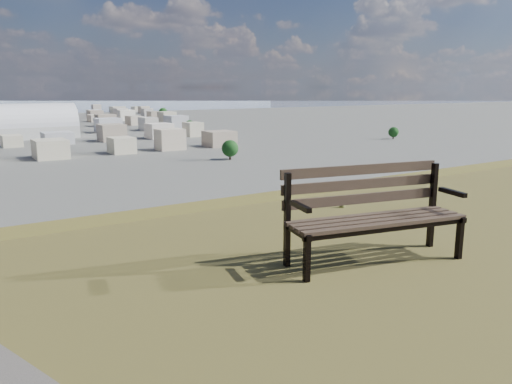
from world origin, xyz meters
TOP-DOWN VIEW (x-y plane):
  - park_bench at (1.22, 1.54)m, footprint 1.71×0.85m
  - arena at (35.05, 287.60)m, footprint 56.95×24.50m

SIDE VIEW (x-z plane):
  - arena at x=35.05m, z-range -6.33..17.62m
  - park_bench at x=1.22m, z-range 25.06..25.91m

